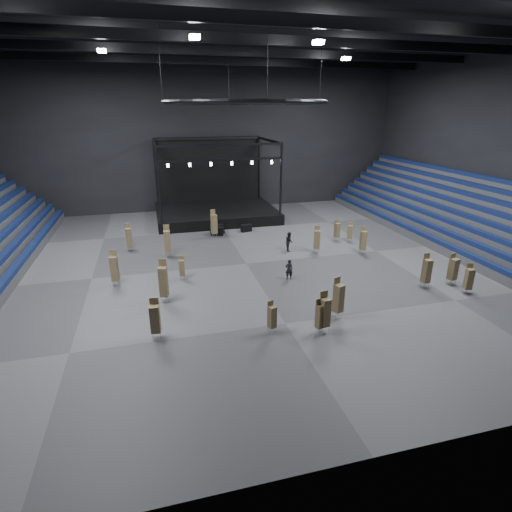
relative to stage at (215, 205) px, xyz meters
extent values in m
plane|color=#4C4C4E|center=(0.00, -16.24, -1.45)|extent=(50.00, 50.00, 0.00)
cube|color=black|center=(0.00, -16.24, 16.55)|extent=(50.00, 42.00, 0.20)
cube|color=black|center=(0.00, 4.76, 7.55)|extent=(50.00, 0.20, 18.00)
cube|color=black|center=(0.00, -37.24, 7.55)|extent=(50.00, 0.20, 18.00)
cube|color=black|center=(25.00, -16.24, 7.55)|extent=(0.20, 42.00, 18.00)
cube|color=#0D1A3C|center=(-18.12, -16.24, -0.50)|extent=(0.59, 40.00, 0.40)
cube|color=#464648|center=(21.40, -16.24, -1.08)|extent=(7.20, 40.00, 0.75)
cube|color=#0D1A3C|center=(18.12, -16.24, -0.50)|extent=(0.59, 40.00, 0.40)
cube|color=#464648|center=(21.85, -16.24, -0.70)|extent=(6.30, 40.00, 1.50)
cube|color=#0D1A3C|center=(19.02, -16.24, 0.25)|extent=(0.59, 40.00, 0.40)
cube|color=#464648|center=(22.30, -16.24, -0.33)|extent=(5.40, 40.00, 2.25)
cube|color=#0D1A3C|center=(19.91, -16.24, 1.00)|extent=(0.59, 40.00, 0.40)
cube|color=#464648|center=(22.75, -16.24, 0.05)|extent=(4.50, 40.00, 3.00)
cube|color=#0D1A3C|center=(20.82, -16.24, 1.75)|extent=(0.59, 40.00, 0.40)
cube|color=#464648|center=(23.20, -16.24, 0.42)|extent=(3.60, 40.00, 3.75)
cube|color=#0D1A3C|center=(21.71, -16.24, 2.50)|extent=(0.59, 40.00, 0.40)
cube|color=#464648|center=(23.65, -16.24, 0.80)|extent=(2.70, 40.00, 4.50)
cube|color=#0D1A3C|center=(22.61, -16.24, 3.25)|extent=(0.59, 40.00, 0.40)
cube|color=#464648|center=(24.10, -16.24, 1.17)|extent=(1.80, 40.00, 5.25)
cube|color=#0D1A3C|center=(23.52, -16.24, 4.00)|extent=(0.59, 40.00, 0.40)
cube|color=#464648|center=(24.55, -16.24, 1.55)|extent=(0.90, 40.00, 6.00)
cube|color=#0D1A3C|center=(24.41, -16.24, 4.75)|extent=(0.59, 40.00, 0.40)
cube|color=black|center=(0.00, -0.74, -0.85)|extent=(14.00, 10.00, 1.20)
cube|color=black|center=(0.00, 4.06, 3.75)|extent=(13.30, 0.30, 8.00)
cylinder|color=black|center=(-6.60, -5.34, 3.65)|extent=(0.24, 0.24, 7.80)
cylinder|color=black|center=(-6.60, 3.86, 3.65)|extent=(0.24, 0.24, 7.80)
cylinder|color=black|center=(6.60, -5.34, 3.65)|extent=(0.24, 0.24, 7.80)
cylinder|color=black|center=(6.60, 3.86, 3.65)|extent=(0.24, 0.24, 7.80)
cube|color=black|center=(0.00, -5.34, 7.55)|extent=(13.40, 0.25, 0.25)
cube|color=black|center=(0.00, 3.86, 7.55)|extent=(13.40, 0.25, 0.25)
cube|color=black|center=(0.00, -5.34, 6.05)|extent=(13.40, 0.20, 0.20)
cylinder|color=white|center=(-5.50, -5.34, 5.65)|extent=(0.24, 0.24, 0.35)
cylinder|color=white|center=(-3.30, -5.34, 5.65)|extent=(0.24, 0.24, 0.35)
cylinder|color=white|center=(-1.10, -5.34, 5.65)|extent=(0.24, 0.24, 0.35)
cylinder|color=white|center=(1.10, -5.34, 5.65)|extent=(0.24, 0.24, 0.35)
cylinder|color=white|center=(3.30, -5.34, 5.65)|extent=(0.24, 0.24, 0.35)
cylinder|color=white|center=(5.50, -5.34, 5.65)|extent=(0.24, 0.24, 0.35)
torus|color=black|center=(0.00, -16.24, 11.55)|extent=(12.30, 12.30, 0.30)
cylinder|color=black|center=(6.00, -16.24, 14.05)|extent=(0.04, 0.04, 5.00)
cylinder|color=black|center=(0.00, -10.24, 14.05)|extent=(0.04, 0.04, 5.00)
cylinder|color=black|center=(-6.00, -16.24, 14.05)|extent=(0.04, 0.04, 5.00)
cylinder|color=black|center=(0.00, -22.24, 14.05)|extent=(0.04, 0.04, 5.00)
cube|color=black|center=(0.00, -23.24, 15.75)|extent=(49.00, 0.35, 0.70)
cube|color=black|center=(0.00, -16.24, 15.75)|extent=(49.00, 0.35, 0.70)
cube|color=black|center=(0.00, -9.24, 15.75)|extent=(49.00, 0.35, 0.70)
cube|color=black|center=(0.00, -1.24, 15.75)|extent=(49.00, 0.35, 0.70)
cube|color=white|center=(-10.00, -12.24, 15.15)|extent=(0.60, 0.60, 0.25)
cube|color=white|center=(10.00, -12.24, 15.15)|extent=(0.60, 0.60, 0.25)
cube|color=white|center=(-4.00, -20.24, 15.15)|extent=(0.60, 0.60, 0.25)
cube|color=white|center=(4.00, -20.24, 15.15)|extent=(0.60, 0.60, 0.25)
cube|color=black|center=(-1.05, -7.47, -1.02)|extent=(1.43, 1.01, 0.87)
cube|color=black|center=(-0.91, -6.81, -0.99)|extent=(1.47, 0.90, 0.92)
cube|color=black|center=(2.22, -6.94, -1.07)|extent=(1.23, 0.81, 0.75)
cylinder|color=silver|center=(-10.73, -18.32, -1.23)|extent=(0.03, 0.03, 0.43)
cylinder|color=silver|center=(-10.73, -17.91, -1.23)|extent=(0.03, 0.03, 0.43)
cylinder|color=silver|center=(-10.32, -18.32, -1.23)|extent=(0.03, 0.03, 0.43)
cylinder|color=silver|center=(-10.32, -17.91, -1.23)|extent=(0.03, 0.03, 0.43)
cube|color=#957B52|center=(-10.53, -18.11, -0.06)|extent=(0.60, 0.60, 1.91)
cube|color=#957B52|center=(-10.49, -17.90, 0.84)|extent=(0.50, 0.15, 1.05)
cylinder|color=silver|center=(1.70, -28.44, -1.23)|extent=(0.03, 0.03, 0.43)
cylinder|color=silver|center=(1.70, -28.03, -1.23)|extent=(0.03, 0.03, 0.43)
cylinder|color=silver|center=(2.11, -28.44, -1.23)|extent=(0.03, 0.03, 0.43)
cylinder|color=silver|center=(2.11, -28.03, -1.23)|extent=(0.03, 0.03, 0.43)
cube|color=#957B52|center=(1.91, -28.24, -0.14)|extent=(0.60, 0.60, 1.76)
cube|color=#957B52|center=(1.87, -28.02, 0.69)|extent=(0.50, 0.15, 0.97)
cylinder|color=silver|center=(-7.33, -21.98, -1.23)|extent=(0.03, 0.03, 0.45)
cylinder|color=silver|center=(-7.33, -21.55, -1.23)|extent=(0.03, 0.03, 0.45)
cylinder|color=silver|center=(-6.90, -21.98, -1.23)|extent=(0.03, 0.03, 0.45)
cylinder|color=silver|center=(-6.90, -21.55, -1.23)|extent=(0.03, 0.03, 0.45)
cube|color=#957B52|center=(-7.11, -21.77, 0.06)|extent=(0.66, 0.66, 2.12)
cube|color=#957B52|center=(-7.05, -21.55, 1.07)|extent=(0.51, 0.20, 1.16)
cylinder|color=silver|center=(13.79, -24.62, -1.22)|extent=(0.03, 0.03, 0.45)
cylinder|color=silver|center=(13.79, -24.19, -1.22)|extent=(0.03, 0.03, 0.45)
cylinder|color=silver|center=(14.21, -24.62, -1.22)|extent=(0.03, 0.03, 0.45)
cylinder|color=silver|center=(14.21, -24.19, -1.22)|extent=(0.03, 0.03, 0.45)
cube|color=#957B52|center=(14.00, -24.41, -0.18)|extent=(0.64, 0.64, 1.64)
cube|color=#957B52|center=(13.96, -24.19, 0.60)|extent=(0.52, 0.17, 0.90)
cylinder|color=silver|center=(11.53, -24.54, -1.23)|extent=(0.03, 0.03, 0.44)
cylinder|color=silver|center=(11.53, -24.13, -1.23)|extent=(0.03, 0.03, 0.44)
cylinder|color=silver|center=(11.95, -24.54, -1.23)|extent=(0.03, 0.03, 0.44)
cylinder|color=silver|center=(11.95, -24.13, -1.23)|extent=(0.03, 0.03, 0.44)
cube|color=#957B52|center=(11.74, -24.33, -0.12)|extent=(0.57, 0.57, 1.79)
cube|color=#957B52|center=(11.72, -24.12, 0.72)|extent=(0.50, 0.11, 0.98)
cylinder|color=silver|center=(11.18, -13.27, -1.26)|extent=(0.03, 0.03, 0.37)
cylinder|color=silver|center=(11.18, -12.91, -1.26)|extent=(0.03, 0.03, 0.37)
cylinder|color=silver|center=(11.53, -13.27, -1.26)|extent=(0.03, 0.03, 0.37)
cylinder|color=silver|center=(11.53, -12.91, -1.26)|extent=(0.03, 0.03, 0.37)
cube|color=#957B52|center=(11.36, -13.09, -0.41)|extent=(0.57, 0.57, 1.33)
cube|color=#957B52|center=(11.42, -12.92, 0.20)|extent=(0.42, 0.20, 0.73)
cylinder|color=silver|center=(-9.94, -10.40, -1.25)|extent=(0.03, 0.03, 0.40)
cylinder|color=silver|center=(-9.94, -10.03, -1.25)|extent=(0.03, 0.03, 0.40)
cylinder|color=silver|center=(-9.57, -10.40, -1.25)|extent=(0.03, 0.03, 0.40)
cylinder|color=silver|center=(-9.57, -10.03, -1.25)|extent=(0.03, 0.03, 0.40)
cube|color=#957B52|center=(-9.75, -10.22, -0.16)|extent=(0.54, 0.54, 1.79)
cube|color=#957B52|center=(-9.78, -10.02, 0.68)|extent=(0.46, 0.13, 0.98)
cylinder|color=silver|center=(-6.60, -13.01, -1.22)|extent=(0.03, 0.03, 0.46)
cylinder|color=silver|center=(-6.60, -12.58, -1.22)|extent=(0.03, 0.03, 0.46)
cylinder|color=silver|center=(-6.17, -13.01, -1.22)|extent=(0.03, 0.03, 0.46)
cylinder|color=silver|center=(-6.17, -12.58, -1.22)|extent=(0.03, 0.03, 0.46)
cube|color=#957B52|center=(-6.38, -12.79, 0.00)|extent=(0.56, 0.56, 1.99)
cube|color=#957B52|center=(-6.38, -12.56, 0.95)|extent=(0.52, 0.08, 1.10)
cylinder|color=silver|center=(13.81, -26.22, -1.25)|extent=(0.03, 0.03, 0.40)
cylinder|color=silver|center=(13.81, -25.84, -1.25)|extent=(0.03, 0.03, 0.40)
cylinder|color=silver|center=(14.19, -26.22, -1.25)|extent=(0.03, 0.03, 0.40)
cylinder|color=silver|center=(14.19, -25.84, -1.25)|extent=(0.03, 0.03, 0.40)
cube|color=#957B52|center=(14.00, -26.03, -0.29)|extent=(0.57, 0.57, 1.53)
cube|color=#957B52|center=(14.05, -25.84, 0.43)|extent=(0.46, 0.16, 0.84)
cylinder|color=silver|center=(1.43, -28.40, -1.28)|extent=(0.03, 0.03, 0.34)
cylinder|color=silver|center=(1.43, -28.07, -1.28)|extent=(0.03, 0.03, 0.34)
cylinder|color=silver|center=(1.76, -28.40, -1.28)|extent=(0.03, 0.03, 0.34)
cylinder|color=silver|center=(1.76, -28.07, -1.28)|extent=(0.03, 0.03, 0.34)
cube|color=#957B52|center=(1.59, -28.24, -0.37)|extent=(0.52, 0.52, 1.48)
cube|color=#957B52|center=(1.54, -28.08, 0.32)|extent=(0.39, 0.18, 0.82)
cylinder|color=silver|center=(6.73, -15.38, -1.24)|extent=(0.03, 0.03, 0.42)
cylinder|color=silver|center=(6.73, -14.98, -1.24)|extent=(0.03, 0.03, 0.42)
cylinder|color=silver|center=(7.13, -15.38, -1.24)|extent=(0.03, 0.03, 0.42)
cylinder|color=silver|center=(7.13, -14.98, -1.24)|extent=(0.03, 0.03, 0.42)
cube|color=#957B52|center=(6.93, -15.18, -0.17)|extent=(0.62, 0.62, 1.72)
cube|color=#957B52|center=(6.98, -14.98, 0.64)|extent=(0.48, 0.19, 0.94)
cylinder|color=silver|center=(10.11, -12.56, -1.26)|extent=(0.03, 0.03, 0.39)
cylinder|color=silver|center=(10.11, -12.19, -1.26)|extent=(0.03, 0.03, 0.39)
cylinder|color=silver|center=(10.47, -12.56, -1.26)|extent=(0.03, 0.03, 0.39)
cylinder|color=silver|center=(10.47, -12.19, -1.26)|extent=(0.03, 0.03, 0.39)
cube|color=#957B52|center=(10.29, -12.38, -0.34)|extent=(0.53, 0.53, 1.44)
cube|color=#957B52|center=(10.26, -12.18, 0.33)|extent=(0.45, 0.12, 0.79)
cylinder|color=silver|center=(10.67, -16.73, -1.24)|extent=(0.03, 0.03, 0.42)
cylinder|color=silver|center=(10.67, -16.34, -1.24)|extent=(0.03, 0.03, 0.42)
cylinder|color=silver|center=(11.07, -16.73, -1.24)|extent=(0.03, 0.03, 0.42)
cylinder|color=silver|center=(11.07, -16.34, -1.24)|extent=(0.03, 0.03, 0.42)
cube|color=#957B52|center=(10.87, -16.53, -0.15)|extent=(0.58, 0.58, 1.76)
cube|color=#957B52|center=(10.91, -16.33, 0.68)|extent=(0.49, 0.14, 0.97)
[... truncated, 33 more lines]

